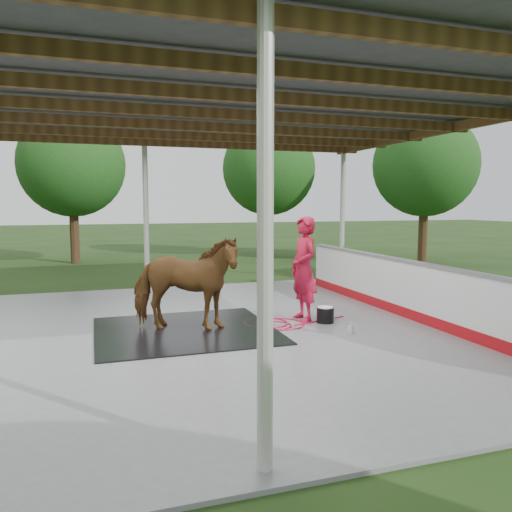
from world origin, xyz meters
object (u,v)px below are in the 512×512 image
object	(u,v)px
wash_bucket	(325,314)
dasher_board	(403,289)
horse	(185,283)
handler	(304,269)

from	to	relation	value
wash_bucket	dasher_board	bearing A→B (deg)	2.32
horse	wash_bucket	bearing A→B (deg)	-71.35
handler	wash_bucket	xyz separation A→B (m)	(0.30, -0.34, -0.85)
dasher_board	handler	world-z (taller)	handler
dasher_board	horse	size ratio (longest dim) A/B	4.03
dasher_board	handler	xyz separation A→B (m)	(-2.07, 0.27, 0.47)
horse	handler	world-z (taller)	handler
dasher_board	handler	size ratio (longest dim) A/B	3.96
dasher_board	horse	distance (m)	4.43
horse	handler	size ratio (longest dim) A/B	0.98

